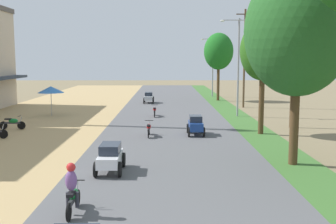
{
  "coord_description": "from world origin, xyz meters",
  "views": [
    {
      "loc": [
        -0.33,
        -6.3,
        4.84
      ],
      "look_at": [
        -0.17,
        16.53,
        1.92
      ],
      "focal_mm": 43.91,
      "sensor_mm": 36.0,
      "label": 1
    }
  ],
  "objects_px": {
    "streetlamp_mid": "(213,63)",
    "vendor_umbrella": "(51,90)",
    "utility_pole_near": "(244,57)",
    "streetlamp_near": "(238,61)",
    "car_hatchback_blue": "(196,124)",
    "motorbike_ahead_second": "(149,128)",
    "median_tree_fourth": "(219,52)",
    "car_sedan_white": "(110,156)",
    "median_tree_third": "(263,51)",
    "motorbike_foreground_rider": "(72,190)",
    "car_sedan_silver": "(149,97)",
    "motorbike_ahead_third": "(155,111)",
    "median_tree_second": "(298,31)",
    "parked_motorbike_seventh": "(13,122)",
    "utility_pole_far": "(293,57)"
  },
  "relations": [
    {
      "from": "vendor_umbrella",
      "to": "motorbike_ahead_third",
      "type": "height_order",
      "value": "vendor_umbrella"
    },
    {
      "from": "streetlamp_mid",
      "to": "median_tree_second",
      "type": "bearing_deg",
      "value": -90.42
    },
    {
      "from": "median_tree_third",
      "to": "streetlamp_mid",
      "type": "relative_size",
      "value": 0.96
    },
    {
      "from": "parked_motorbike_seventh",
      "to": "car_hatchback_blue",
      "type": "relative_size",
      "value": 0.9
    },
    {
      "from": "car_sedan_white",
      "to": "car_sedan_silver",
      "type": "height_order",
      "value": "same"
    },
    {
      "from": "streetlamp_mid",
      "to": "vendor_umbrella",
      "type": "bearing_deg",
      "value": -131.01
    },
    {
      "from": "utility_pole_far",
      "to": "car_hatchback_blue",
      "type": "height_order",
      "value": "utility_pole_far"
    },
    {
      "from": "streetlamp_mid",
      "to": "car_hatchback_blue",
      "type": "relative_size",
      "value": 3.76
    },
    {
      "from": "median_tree_third",
      "to": "car_sedan_silver",
      "type": "height_order",
      "value": "median_tree_third"
    },
    {
      "from": "streetlamp_near",
      "to": "motorbike_foreground_rider",
      "type": "relative_size",
      "value": 4.54
    },
    {
      "from": "motorbike_foreground_rider",
      "to": "streetlamp_mid",
      "type": "bearing_deg",
      "value": 77.61
    },
    {
      "from": "median_tree_third",
      "to": "median_tree_fourth",
      "type": "height_order",
      "value": "median_tree_fourth"
    },
    {
      "from": "median_tree_second",
      "to": "car_hatchback_blue",
      "type": "xyz_separation_m",
      "value": [
        -3.94,
        7.35,
        -5.33
      ]
    },
    {
      "from": "median_tree_third",
      "to": "utility_pole_near",
      "type": "bearing_deg",
      "value": 83.43
    },
    {
      "from": "utility_pole_near",
      "to": "motorbike_ahead_second",
      "type": "height_order",
      "value": "utility_pole_near"
    },
    {
      "from": "car_sedan_white",
      "to": "motorbike_ahead_third",
      "type": "xyz_separation_m",
      "value": [
        1.46,
        17.18,
        -0.17
      ]
    },
    {
      "from": "parked_motorbike_seventh",
      "to": "car_sedan_silver",
      "type": "distance_m",
      "value": 19.2
    },
    {
      "from": "streetlamp_near",
      "to": "motorbike_ahead_second",
      "type": "height_order",
      "value": "streetlamp_near"
    },
    {
      "from": "streetlamp_mid",
      "to": "car_hatchback_blue",
      "type": "bearing_deg",
      "value": -98.71
    },
    {
      "from": "parked_motorbike_seventh",
      "to": "car_sedan_silver",
      "type": "relative_size",
      "value": 0.8
    },
    {
      "from": "utility_pole_near",
      "to": "motorbike_ahead_second",
      "type": "relative_size",
      "value": 5.44
    },
    {
      "from": "parked_motorbike_seventh",
      "to": "car_hatchback_blue",
      "type": "xyz_separation_m",
      "value": [
        12.42,
        -2.19,
        0.19
      ]
    },
    {
      "from": "streetlamp_mid",
      "to": "motorbike_foreground_rider",
      "type": "xyz_separation_m",
      "value": [
        -8.99,
        -40.92,
        -3.57
      ]
    },
    {
      "from": "motorbike_foreground_rider",
      "to": "motorbike_ahead_second",
      "type": "bearing_deg",
      "value": 82.01
    },
    {
      "from": "vendor_umbrella",
      "to": "median_tree_third",
      "type": "relative_size",
      "value": 0.35
    },
    {
      "from": "car_sedan_white",
      "to": "motorbike_ahead_third",
      "type": "distance_m",
      "value": 17.24
    },
    {
      "from": "median_tree_fourth",
      "to": "streetlamp_mid",
      "type": "height_order",
      "value": "median_tree_fourth"
    },
    {
      "from": "streetlamp_mid",
      "to": "utility_pole_far",
      "type": "bearing_deg",
      "value": -83.28
    },
    {
      "from": "streetlamp_near",
      "to": "car_hatchback_blue",
      "type": "bearing_deg",
      "value": -115.52
    },
    {
      "from": "median_tree_third",
      "to": "utility_pole_near",
      "type": "relative_size",
      "value": 0.74
    },
    {
      "from": "median_tree_third",
      "to": "streetlamp_near",
      "type": "xyz_separation_m",
      "value": [
        -0.06,
        8.34,
        -0.6
      ]
    },
    {
      "from": "median_tree_fourth",
      "to": "car_sedan_silver",
      "type": "relative_size",
      "value": 3.48
    },
    {
      "from": "utility_pole_far",
      "to": "car_sedan_white",
      "type": "bearing_deg",
      "value": -133.69
    },
    {
      "from": "median_tree_fourth",
      "to": "car_sedan_white",
      "type": "height_order",
      "value": "median_tree_fourth"
    },
    {
      "from": "car_hatchback_blue",
      "to": "streetlamp_mid",
      "type": "bearing_deg",
      "value": 81.29
    },
    {
      "from": "median_tree_fourth",
      "to": "utility_pole_far",
      "type": "bearing_deg",
      "value": -81.77
    },
    {
      "from": "median_tree_second",
      "to": "motorbike_ahead_second",
      "type": "bearing_deg",
      "value": 135.06
    },
    {
      "from": "streetlamp_mid",
      "to": "motorbike_ahead_third",
      "type": "relative_size",
      "value": 4.19
    },
    {
      "from": "utility_pole_near",
      "to": "utility_pole_far",
      "type": "bearing_deg",
      "value": -85.26
    },
    {
      "from": "streetlamp_mid",
      "to": "parked_motorbike_seventh",
      "type": "bearing_deg",
      "value": -123.4
    },
    {
      "from": "utility_pole_near",
      "to": "streetlamp_mid",
      "type": "bearing_deg",
      "value": 98.81
    },
    {
      "from": "streetlamp_mid",
      "to": "car_hatchback_blue",
      "type": "xyz_separation_m",
      "value": [
        -4.2,
        -27.39,
        -3.68
      ]
    },
    {
      "from": "vendor_umbrella",
      "to": "median_tree_third",
      "type": "height_order",
      "value": "median_tree_third"
    },
    {
      "from": "streetlamp_mid",
      "to": "motorbike_ahead_second",
      "type": "distance_m",
      "value": 29.02
    },
    {
      "from": "motorbike_foreground_rider",
      "to": "utility_pole_near",
      "type": "bearing_deg",
      "value": 69.69
    },
    {
      "from": "vendor_umbrella",
      "to": "motorbike_foreground_rider",
      "type": "height_order",
      "value": "vendor_umbrella"
    },
    {
      "from": "median_tree_third",
      "to": "median_tree_second",
      "type": "bearing_deg",
      "value": -92.33
    },
    {
      "from": "car_hatchback_blue",
      "to": "parked_motorbike_seventh",
      "type": "bearing_deg",
      "value": 170.0
    },
    {
      "from": "vendor_umbrella",
      "to": "car_sedan_silver",
      "type": "height_order",
      "value": "vendor_umbrella"
    },
    {
      "from": "median_tree_second",
      "to": "median_tree_fourth",
      "type": "distance_m",
      "value": 29.7
    }
  ]
}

